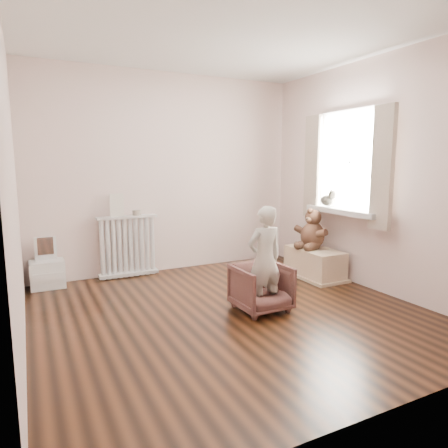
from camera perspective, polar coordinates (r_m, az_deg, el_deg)
name	(u,v)px	position (r m, az deg, el deg)	size (l,w,h in m)	color
floor	(231,312)	(3.99, 1.00, -12.48)	(3.60, 3.60, 0.01)	black
ceiling	(232,30)	(3.89, 1.11, 26.01)	(3.60, 3.60, 0.01)	white
back_wall	(168,174)	(5.38, -7.96, 7.13)	(3.60, 0.02, 2.60)	#F0E2D1
front_wall	(389,191)	(2.29, 22.55, 4.43)	(3.60, 0.02, 2.60)	#F0E2D1
left_wall	(12,183)	(3.30, -27.99, 5.21)	(0.02, 3.60, 2.60)	#F0E2D1
right_wall	(373,176)	(4.83, 20.46, 6.49)	(0.02, 3.60, 2.60)	#F0E2D1
window	(351,162)	(5.01, 17.70, 8.41)	(0.03, 0.90, 1.10)	white
window_sill	(343,211)	(4.98, 16.65, 1.76)	(0.22, 1.10, 0.06)	silver
curtain_left	(383,168)	(4.53, 21.72, 7.45)	(0.06, 0.26, 1.30)	beige
curtain_right	(313,167)	(5.36, 12.54, 7.97)	(0.06, 0.26, 1.30)	beige
radiator	(128,247)	(5.21, -13.56, -3.17)	(0.75, 0.14, 0.79)	silver
paper_doll	(117,205)	(5.10, -15.06, 2.64)	(0.17, 0.02, 0.28)	beige
tin_a	(137,213)	(5.17, -12.36, 1.59)	(0.11, 0.11, 0.07)	#A59E8C
toy_vanity	(47,265)	(5.08, -23.99, -5.32)	(0.38, 0.27, 0.59)	silver
armchair	(261,288)	(3.98, 5.35, -9.05)	(0.49, 0.51, 0.46)	brown
child	(264,259)	(3.86, 5.80, -4.99)	(0.37, 0.24, 1.02)	beige
toy_bench	(314,261)	(5.23, 12.80, -5.24)	(0.41, 0.77, 0.36)	beige
teddy_bear	(313,224)	(5.19, 12.59, -0.03)	(0.42, 0.32, 0.51)	#3E2518
plush_cat	(328,199)	(5.15, 14.62, 3.52)	(0.16, 0.25, 0.22)	#686457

